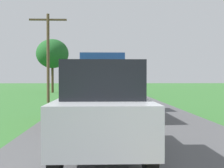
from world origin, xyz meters
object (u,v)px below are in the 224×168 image
Objects in this scene: banana_truck_near at (102,83)px; utility_pole_roadside at (48,53)px; roadside_tree_near_left at (52,54)px; following_car at (103,108)px; banana_truck_far at (102,81)px.

utility_pole_roadside is at bearing 117.65° from banana_truck_near.
banana_truck_near is 0.94× the size of roadside_tree_near_left.
banana_truck_far is at bearing 89.85° from following_car.
banana_truck_near is at bearing -75.08° from roadside_tree_near_left.
utility_pole_roadside is at bearing -81.95° from roadside_tree_near_left.
utility_pole_roadside is 1.49× the size of following_car.
roadside_tree_near_left is (-5.75, 21.57, 3.08)m from banana_truck_near.
banana_truck_near is 7.67m from following_car.
banana_truck_far reaches higher than following_car.
banana_truck_far is 0.95× the size of utility_pole_roadside.
utility_pole_roadside is 15.35m from following_car.
utility_pole_roadside is at bearing -117.85° from banana_truck_far.
banana_truck_near reaches higher than following_car.
following_car is (-0.00, -7.66, -0.40)m from banana_truck_near.
utility_pole_roadside is (-3.75, -7.09, 1.93)m from banana_truck_far.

